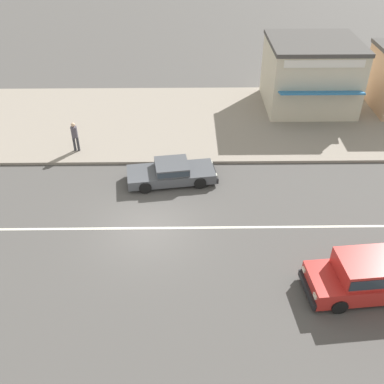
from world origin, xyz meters
The scene contains 7 objects.
ground_plane centered at (0.00, 0.00, 0.00)m, with size 160.00×160.00×0.00m, color #4C4947.
lane_centre_stripe centered at (0.00, 0.00, 0.00)m, with size 50.40×0.14×0.01m, color silver.
kerb_strip centered at (0.00, 10.27, 0.07)m, with size 68.00×10.00×0.15m, color gray.
minivan_red_0 centered at (8.42, -3.68, 0.84)m, with size 4.63×2.24×1.56m.
sedan_dark_grey_2 centered at (0.94, 3.67, 0.53)m, with size 4.62×2.28×1.06m.
pedestrian_near_clock centered at (-4.35, 6.53, 1.14)m, with size 0.34×0.34×1.69m.
shopfront_corner_warung centered at (9.60, 12.31, 2.26)m, with size 5.57×5.83×4.21m.
Camera 1 is at (1.71, -15.08, 12.74)m, focal length 42.00 mm.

